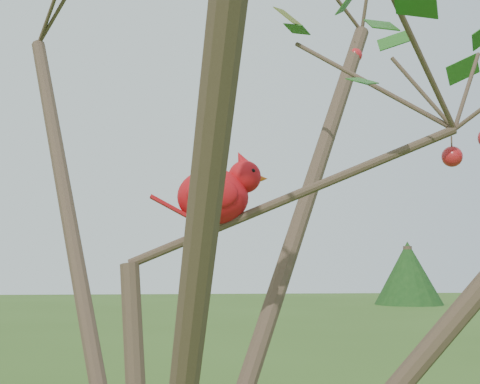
{
  "coord_description": "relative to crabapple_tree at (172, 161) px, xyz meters",
  "views": [
    {
      "loc": [
        0.03,
        -1.13,
        1.95
      ],
      "look_at": [
        0.15,
        0.09,
        2.08
      ],
      "focal_mm": 50.0,
      "sensor_mm": 36.0,
      "label": 1
    }
  ],
  "objects": [
    {
      "name": "distant_trees",
      "position": [
        -1.94,
        22.63,
        -0.78
      ],
      "size": [
        41.22,
        14.78,
        2.89
      ],
      "color": "#3C2D20",
      "rests_on": "ground"
    },
    {
      "name": "cardinal",
      "position": [
        0.08,
        0.11,
        -0.04
      ],
      "size": [
        0.22,
        0.11,
        0.15
      ],
      "rotation": [
        0.0,
        0.0,
        0.03
      ],
      "color": "red",
      "rests_on": "ground"
    },
    {
      "name": "crabapple_tree",
      "position": [
        0.0,
        0.0,
        0.0
      ],
      "size": [
        2.35,
        2.05,
        2.95
      ],
      "color": "#3C2D20",
      "rests_on": "ground"
    }
  ]
}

